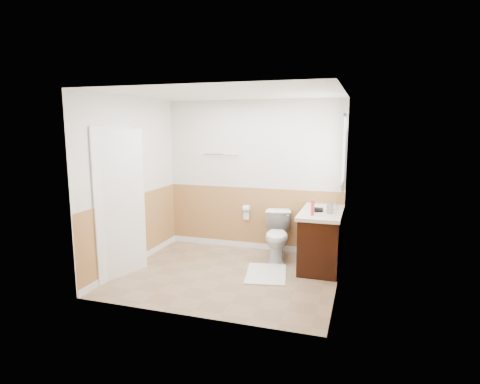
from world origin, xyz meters
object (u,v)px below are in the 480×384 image
(vanity_cabinet, at_px, (321,241))
(lotion_bottle, at_px, (313,208))
(soap_dispenser, at_px, (330,207))
(bath_mat, at_px, (266,274))
(toilet, at_px, (277,236))

(vanity_cabinet, xyz_separation_m, lotion_bottle, (-0.10, -0.34, 0.56))
(vanity_cabinet, bearing_deg, soap_dispenser, -48.33)
(vanity_cabinet, height_order, soap_dispenser, soap_dispenser)
(vanity_cabinet, bearing_deg, bath_mat, -140.77)
(lotion_bottle, distance_m, soap_dispenser, 0.30)
(toilet, xyz_separation_m, soap_dispenser, (0.82, -0.29, 0.58))
(toilet, xyz_separation_m, bath_mat, (0.00, -0.72, -0.36))
(lotion_bottle, bearing_deg, toilet, 140.24)
(toilet, distance_m, bath_mat, 0.81)
(bath_mat, xyz_separation_m, soap_dispenser, (0.82, 0.43, 0.94))
(vanity_cabinet, relative_size, soap_dispenser, 5.67)
(vanity_cabinet, distance_m, lotion_bottle, 0.66)
(lotion_bottle, bearing_deg, vanity_cabinet, 73.78)
(toilet, xyz_separation_m, lotion_bottle, (0.60, -0.50, 0.59))
(bath_mat, bearing_deg, lotion_bottle, 20.66)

